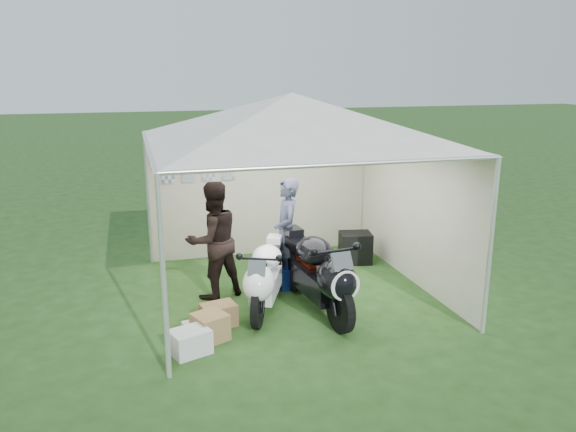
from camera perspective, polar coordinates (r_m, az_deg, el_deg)
The scene contains 12 objects.
ground at distance 8.70m, azimuth 0.39°, elevation -7.72°, with size 80.00×80.00×0.00m, color #1E3E15.
canopy_tent at distance 8.11m, azimuth 0.36°, elevation 9.44°, with size 5.66×5.66×3.00m.
motorcycle_white at distance 7.90m, azimuth -2.34°, elevation -6.04°, with size 0.99×1.79×0.94m.
motorcycle_black at distance 7.80m, azimuth 3.20°, elevation -5.66°, with size 0.63×2.21×1.09m.
paddock_stand at distance 8.82m, azimuth 0.39°, elevation -6.25°, with size 0.44×0.28×0.33m, color blue.
person_dark_jacket at distance 8.33m, azimuth -7.61°, elevation -2.46°, with size 0.85×0.67×1.76m, color black.
person_blue_jacket at distance 8.70m, azimuth -0.13°, elevation -1.70°, with size 0.63×0.41×1.72m, color #535778.
equipment_box at distance 9.98m, azimuth 6.85°, elevation -3.21°, with size 0.54×0.43×0.54m, color black.
crate_0 at distance 7.00m, azimuth -9.90°, elevation -12.47°, with size 0.45×0.35×0.30m, color silver.
crate_1 at distance 7.28m, azimuth -7.91°, elevation -11.08°, with size 0.38×0.38×0.34m, color olive.
crate_2 at distance 7.38m, azimuth -9.47°, elevation -11.35°, with size 0.28×0.24×0.21m, color #B7BCC1.
crate_3 at distance 7.64m, azimuth -7.05°, elevation -9.93°, with size 0.45×0.32×0.30m, color brown.
Camera 1 is at (-2.25, -7.73, 3.31)m, focal length 35.00 mm.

